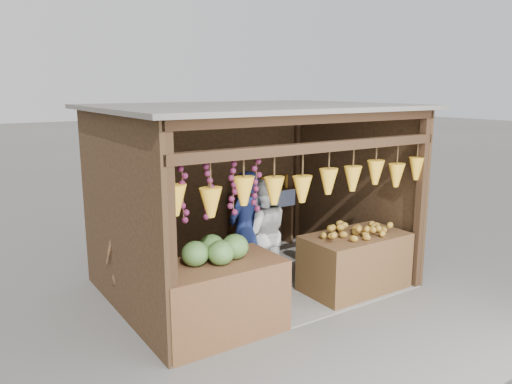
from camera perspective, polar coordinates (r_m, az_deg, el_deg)
ground at (r=7.66m, az=-0.38°, el=-10.34°), size 80.00×80.00×0.00m
stall_structure at (r=7.15m, az=-0.44°, el=1.96°), size 4.30×3.30×2.66m
back_shelf at (r=8.98m, az=0.75°, el=-1.16°), size 1.25×0.32×1.32m
counter_left at (r=6.06m, az=-4.43°, el=-12.03°), size 1.55×0.85×0.89m
counter_right at (r=7.42m, az=11.20°, el=-7.89°), size 1.50×0.85×0.83m
stool at (r=7.06m, az=-14.55°, el=-11.43°), size 0.32×0.32×0.30m
man_standing at (r=7.14m, az=-1.30°, el=-4.55°), size 0.75×0.63×1.75m
woman_standing at (r=7.38m, az=0.80°, el=-4.62°), size 0.95×0.85×1.60m
vendor_seated at (r=6.83m, az=-14.83°, el=-6.49°), size 0.54×0.41×0.98m
melon_pile at (r=5.88m, az=-4.85°, el=-6.48°), size 1.00×0.50×0.32m
tanfruit_pile at (r=5.60m, az=-10.42°, el=-8.62°), size 0.34×0.40×0.13m
mango_pile at (r=7.26m, az=11.62°, el=-3.99°), size 1.40×0.64×0.22m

